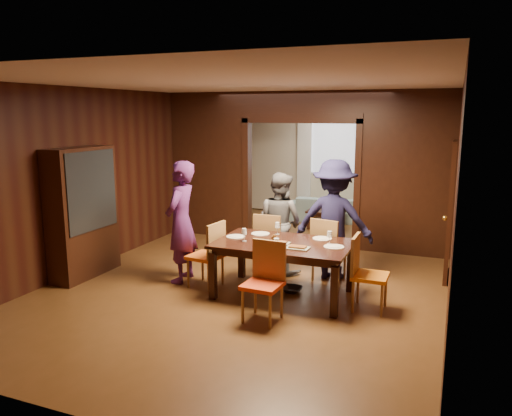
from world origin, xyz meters
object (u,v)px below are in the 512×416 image
at_px(person_navy, 334,220).
at_px(sofa, 330,209).
at_px(dining_table, 283,269).
at_px(chair_right, 370,274).
at_px(coffee_table, 326,220).
at_px(chair_near, 262,283).
at_px(chair_far_l, 271,243).
at_px(chair_far_r, 329,249).
at_px(hutch, 83,213).
at_px(chair_left, 205,254).
at_px(person_purple, 181,222).
at_px(person_grey, 280,222).

height_order(person_navy, sofa, person_navy).
xyz_separation_m(sofa, dining_table, (0.56, -5.02, 0.10)).
bearing_deg(chair_right, coffee_table, 20.90).
relative_size(chair_right, chair_near, 1.00).
xyz_separation_m(chair_far_l, chair_far_r, (0.94, -0.02, 0.00)).
distance_m(sofa, chair_near, 5.97).
height_order(chair_right, chair_far_r, same).
distance_m(sofa, chair_far_l, 4.13).
height_order(dining_table, hutch, hutch).
distance_m(chair_left, chair_far_l, 1.17).
bearing_deg(chair_far_r, person_navy, -89.37).
relative_size(person_purple, coffee_table, 2.27).
height_order(person_purple, chair_near, person_purple).
xyz_separation_m(coffee_table, chair_far_l, (-0.07, -3.28, 0.28)).
distance_m(person_navy, chair_right, 1.38).
bearing_deg(sofa, person_navy, 97.88).
bearing_deg(person_purple, coffee_table, 158.33).
height_order(person_grey, sofa, person_grey).
relative_size(person_purple, dining_table, 0.99).
xyz_separation_m(chair_left, chair_far_l, (0.67, 0.97, 0.00)).
height_order(person_purple, chair_far_l, person_purple).
height_order(person_grey, chair_near, person_grey).
bearing_deg(person_purple, chair_left, 72.61).
bearing_deg(person_grey, chair_left, 73.78).
bearing_deg(dining_table, chair_far_r, 63.56).
bearing_deg(chair_far_l, person_grey, -135.53).
distance_m(person_navy, hutch, 3.84).
distance_m(dining_table, chair_far_r, 0.99).
bearing_deg(hutch, chair_left, 7.46).
relative_size(sofa, chair_far_r, 2.01).
bearing_deg(chair_far_l, chair_left, 54.50).
distance_m(person_purple, sofa, 5.15).
xyz_separation_m(person_grey, hutch, (-2.74, -1.33, 0.20)).
bearing_deg(chair_far_r, person_purple, 34.50).
height_order(chair_far_l, chair_far_r, same).
bearing_deg(coffee_table, hutch, -120.98).
height_order(person_navy, chair_far_l, person_navy).
bearing_deg(person_grey, sofa, -68.20).
distance_m(person_grey, chair_far_r, 0.90).
distance_m(person_navy, coffee_table, 3.36).
bearing_deg(chair_far_r, person_grey, 3.09).
distance_m(dining_table, hutch, 3.22).
distance_m(dining_table, chair_near, 0.92).
relative_size(person_grey, coffee_table, 1.99).
xyz_separation_m(sofa, chair_near, (0.60, -5.93, 0.20)).
bearing_deg(hutch, dining_table, 5.98).
height_order(person_navy, chair_near, person_navy).
height_order(coffee_table, hutch, hutch).
xyz_separation_m(sofa, chair_far_l, (0.05, -4.13, 0.20)).
distance_m(chair_left, chair_far_r, 1.87).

